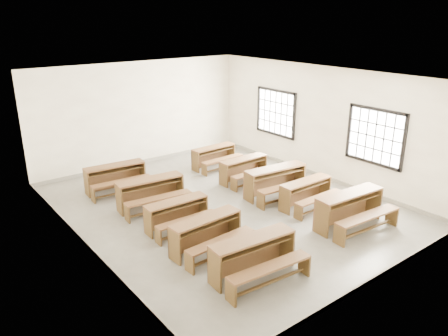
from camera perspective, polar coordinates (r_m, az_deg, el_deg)
room at (r=10.31m, az=0.40°, el=6.10°), size 8.50×8.50×3.20m
desk_set_0 at (r=8.04m, az=3.97°, el=-11.18°), size 1.73×1.00×0.75m
desk_set_1 at (r=8.84m, az=-2.21°, el=-8.31°), size 1.61×0.89×0.71m
desk_set_2 at (r=9.76m, az=-6.08°, el=-5.80°), size 1.47×0.79×0.65m
desk_set_3 at (r=10.86m, az=-9.48°, el=-2.98°), size 1.72×1.01×0.74m
desk_set_4 at (r=12.09m, az=-13.94°, el=-1.00°), size 1.66×0.96×0.72m
desk_set_5 at (r=10.17m, az=16.22°, el=-4.94°), size 1.81×1.03×0.79m
desk_set_6 at (r=10.97m, az=10.77°, el=-3.05°), size 1.49×0.77×0.67m
desk_set_7 at (r=11.46m, az=6.86°, el=-1.51°), size 1.80×1.07×0.77m
desk_set_8 at (r=12.42m, az=2.69°, el=0.01°), size 1.51×0.79×0.67m
desk_set_9 at (r=13.55m, az=-1.24°, el=1.66°), size 1.49×0.81×0.66m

